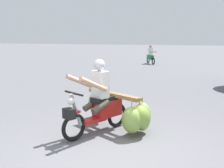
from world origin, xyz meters
name	(u,v)px	position (x,y,z in m)	size (l,w,h in m)	color
ground_plane	(107,156)	(0.00, 0.00, 0.00)	(120.00, 120.00, 0.00)	slate
motorbike_main_loaded	(114,109)	(-0.26, 1.19, 0.50)	(1.79, 1.85, 1.58)	black
motorbike_distant_ahead_left	(150,56)	(-2.18, 15.74, 0.57)	(0.93, 1.43, 1.40)	black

